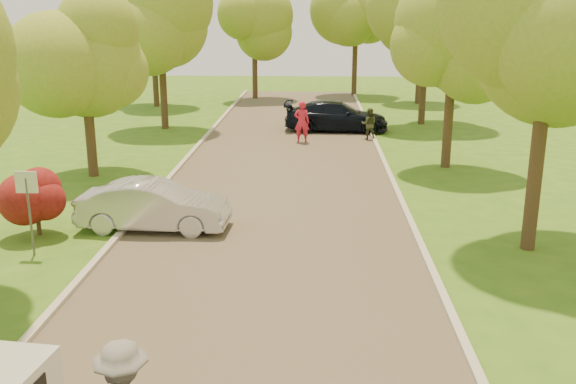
% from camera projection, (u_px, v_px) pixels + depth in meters
% --- Properties ---
extents(ground, '(100.00, 100.00, 0.00)m').
position_uv_depth(ground, '(246.00, 337.00, 12.12)').
color(ground, '#336418').
rests_on(ground, ground).
extents(road, '(8.00, 60.00, 0.01)m').
position_uv_depth(road, '(274.00, 210.00, 19.80)').
color(road, '#4C4438').
rests_on(road, ground).
extents(curb_left, '(0.18, 60.00, 0.12)m').
position_uv_depth(curb_left, '(144.00, 207.00, 19.96)').
color(curb_left, '#B2AD9E').
rests_on(curb_left, ground).
extents(curb_right, '(0.18, 60.00, 0.12)m').
position_uv_depth(curb_right, '(405.00, 210.00, 19.62)').
color(curb_right, '#B2AD9E').
rests_on(curb_right, ground).
extents(street_sign, '(0.55, 0.06, 2.17)m').
position_uv_depth(street_sign, '(28.00, 195.00, 15.78)').
color(street_sign, '#59595E').
rests_on(street_sign, ground).
extents(red_shrub, '(1.70, 1.70, 1.95)m').
position_uv_depth(red_shrub, '(36.00, 196.00, 17.37)').
color(red_shrub, '#382619').
rests_on(red_shrub, ground).
extents(tree_l_midb, '(4.30, 4.20, 6.62)m').
position_uv_depth(tree_l_midb, '(88.00, 50.00, 22.69)').
color(tree_l_midb, '#382619').
rests_on(tree_l_midb, ground).
extents(tree_l_far, '(4.92, 4.80, 7.79)m').
position_uv_depth(tree_l_far, '(164.00, 20.00, 32.04)').
color(tree_l_far, '#382619').
rests_on(tree_l_far, ground).
extents(tree_r_mida, '(5.13, 5.00, 7.95)m').
position_uv_depth(tree_r_mida, '(561.00, 29.00, 15.11)').
color(tree_r_mida, '#382619').
rests_on(tree_r_mida, ground).
extents(tree_r_midb, '(4.51, 4.40, 7.01)m').
position_uv_depth(tree_r_midb, '(459.00, 40.00, 23.96)').
color(tree_r_midb, '#382619').
rests_on(tree_r_midb, ground).
extents(tree_r_far, '(5.33, 5.20, 8.34)m').
position_uv_depth(tree_r_far, '(432.00, 13.00, 33.28)').
color(tree_r_far, '#382619').
rests_on(tree_r_far, ground).
extents(tree_bg_a, '(5.12, 5.00, 7.72)m').
position_uv_depth(tree_bg_a, '(156.00, 21.00, 39.87)').
color(tree_bg_a, '#382619').
rests_on(tree_bg_a, ground).
extents(tree_bg_b, '(5.12, 5.00, 7.95)m').
position_uv_depth(tree_bg_b, '(426.00, 17.00, 41.01)').
color(tree_bg_b, '#382619').
rests_on(tree_bg_b, ground).
extents(tree_bg_c, '(4.92, 4.80, 7.33)m').
position_uv_depth(tree_bg_c, '(257.00, 25.00, 43.54)').
color(tree_bg_c, '#382619').
rests_on(tree_bg_c, ground).
extents(tree_bg_d, '(5.12, 5.00, 7.72)m').
position_uv_depth(tree_bg_d, '(359.00, 20.00, 45.08)').
color(tree_bg_d, '#382619').
rests_on(tree_bg_d, ground).
extents(silver_sedan, '(4.25, 1.64, 1.38)m').
position_uv_depth(silver_sedan, '(154.00, 206.00, 17.91)').
color(silver_sedan, '#B8B7BC').
rests_on(silver_sedan, ground).
extents(dark_sedan, '(5.33, 2.33, 1.52)m').
position_uv_depth(dark_sedan, '(336.00, 116.00, 32.62)').
color(dark_sedan, black).
rests_on(dark_sedan, ground).
extents(person_striped, '(0.71, 0.47, 1.94)m').
position_uv_depth(person_striped, '(302.00, 122.00, 29.67)').
color(person_striped, red).
rests_on(person_striped, ground).
extents(person_olive, '(0.77, 0.62, 1.50)m').
position_uv_depth(person_olive, '(369.00, 124.00, 30.45)').
color(person_olive, '#313721').
rests_on(person_olive, ground).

